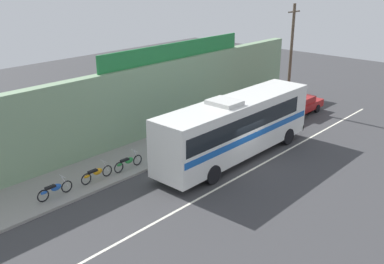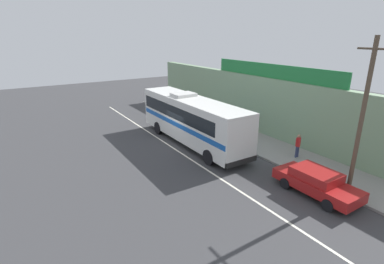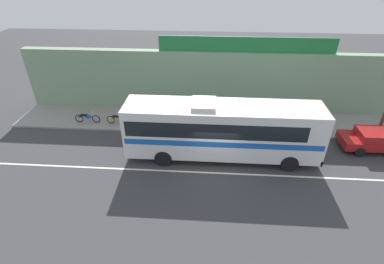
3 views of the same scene
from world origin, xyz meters
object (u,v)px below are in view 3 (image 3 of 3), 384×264
at_px(intercity_bus, 221,128).
at_px(motorcycle_red, 119,119).
at_px(pedestrian_by_curb, 308,112).
at_px(motorcycle_orange, 145,120).
at_px(motorcycle_purple, 87,117).
at_px(pedestrian_far_right, 232,110).
at_px(parked_car, 376,140).

height_order(intercity_bus, motorcycle_red, intercity_bus).
bearing_deg(intercity_bus, pedestrian_by_curb, 34.38).
relative_size(motorcycle_orange, motorcycle_purple, 1.02).
distance_m(motorcycle_purple, pedestrian_far_right, 10.79).
xyz_separation_m(motorcycle_purple, motorcycle_red, (2.43, -0.03, 0.00)).
xyz_separation_m(parked_car, motorcycle_purple, (-19.95, 1.93, -0.17)).
distance_m(motorcycle_orange, pedestrian_far_right, 6.39).
distance_m(intercity_bus, pedestrian_far_right, 4.39).
bearing_deg(pedestrian_far_right, motorcycle_orange, -171.42).
relative_size(motorcycle_orange, motorcycle_red, 1.00).
bearing_deg(motorcycle_red, motorcycle_purple, 179.22).
bearing_deg(intercity_bus, parked_car, 8.21).
height_order(parked_car, motorcycle_red, parked_car).
relative_size(intercity_bus, motorcycle_red, 5.99).
bearing_deg(pedestrian_far_right, motorcycle_red, -174.29).
bearing_deg(motorcycle_red, parked_car, -6.18).
height_order(motorcycle_red, pedestrian_far_right, pedestrian_far_right).
relative_size(motorcycle_red, pedestrian_by_curb, 1.20).
bearing_deg(motorcycle_orange, motorcycle_purple, 178.04).
height_order(motorcycle_purple, pedestrian_by_curb, pedestrian_by_curb).
xyz_separation_m(intercity_bus, motorcycle_purple, (-9.85, 3.39, -1.50)).
distance_m(parked_car, pedestrian_far_right, 9.61).
relative_size(motorcycle_purple, pedestrian_far_right, 1.14).
xyz_separation_m(motorcycle_orange, pedestrian_by_curb, (11.89, 1.21, 0.52)).
bearing_deg(intercity_bus, motorcycle_purple, 161.02).
bearing_deg(intercity_bus, motorcycle_red, 155.67).
distance_m(motorcycle_orange, motorcycle_red, 2.02).
distance_m(pedestrian_far_right, pedestrian_by_curb, 5.60).
relative_size(motorcycle_red, pedestrian_far_right, 1.16).
height_order(parked_car, pedestrian_by_curb, pedestrian_by_curb).
xyz_separation_m(motorcycle_orange, motorcycle_purple, (-4.45, 0.15, 0.00)).
relative_size(parked_car, motorcycle_orange, 2.29).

